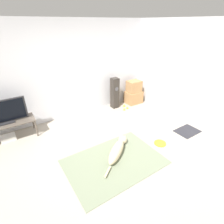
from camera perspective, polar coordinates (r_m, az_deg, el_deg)
name	(u,v)px	position (r m, az deg, el deg)	size (l,w,h in m)	color
ground_plane	(106,156)	(3.70, -1.85, -14.17)	(12.00, 12.00, 0.00)	#9E9384
wall_back	(63,72)	(4.84, -15.63, 12.35)	(8.00, 0.06, 2.55)	silver
wall_right	(196,76)	(4.82, 25.70, 10.61)	(0.06, 8.00, 2.55)	silver
area_rug	(114,162)	(3.57, 0.80, -15.90)	(1.85, 1.28, 0.01)	slate
dog	(118,149)	(3.66, 1.82, -12.06)	(0.96, 0.76, 0.25)	beige
frisbee	(160,143)	(4.15, 15.43, -9.78)	(0.27, 0.27, 0.03)	yellow
cardboard_box_lower	(134,97)	(5.92, 7.05, 4.83)	(0.53, 0.40, 0.40)	#A87A4C
cardboard_box_upper	(134,86)	(5.77, 7.19, 8.29)	(0.43, 0.33, 0.37)	#A87A4C
floor_speaker	(115,93)	(5.45, 0.90, 6.17)	(0.21, 0.22, 0.95)	#2D2823
tv_stand	(7,125)	(4.59, -30.99, -3.52)	(1.15, 0.48, 0.44)	brown
tv	(3,112)	(4.46, -31.95, -0.05)	(0.94, 0.20, 0.54)	#232326
tennis_ball_by_boxes	(124,106)	(5.67, 3.99, 2.08)	(0.07, 0.07, 0.07)	#C6E033
tennis_ball_near_speaker	(127,108)	(5.52, 5.04, 1.33)	(0.07, 0.07, 0.07)	#C6E033
tennis_ball_loose_on_carpet	(124,109)	(5.42, 4.02, 0.86)	(0.07, 0.07, 0.07)	#C6E033
game_console	(8,138)	(4.77, -30.77, -7.22)	(0.31, 0.25, 0.10)	white
door_mat	(187,131)	(4.81, 23.36, -5.74)	(0.61, 0.44, 0.01)	#28282D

